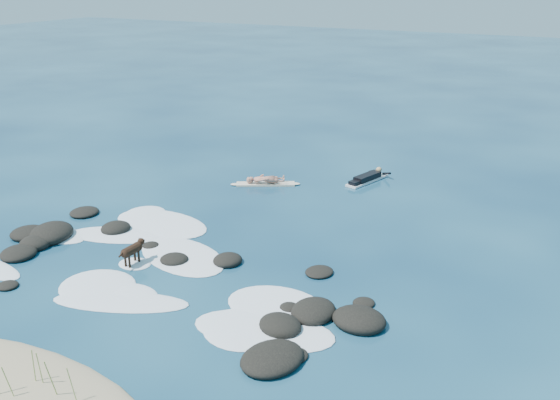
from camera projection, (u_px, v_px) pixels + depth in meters
The scene contains 7 objects.
ground at pixel (197, 259), 20.30m from camera, with size 160.00×160.00×0.00m, color #0A2642.
dune_grass at pixel (0, 371), 13.62m from camera, with size 4.10×1.48×1.15m.
reef_rocks at pixel (156, 270), 19.30m from camera, with size 14.13×6.91×0.65m.
breaking_foam at pixel (157, 268), 19.67m from camera, with size 13.63×7.95×0.12m.
standing_surfer_rig at pixel (265, 170), 26.99m from camera, with size 2.82×1.71×1.74m.
paddling_surfer_rig at pixel (368, 178), 27.64m from camera, with size 1.47×2.72×0.47m.
dog at pixel (133, 250), 19.73m from camera, with size 0.34×1.26×0.80m.
Camera 1 is at (10.80, -15.09, 8.89)m, focal length 40.00 mm.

